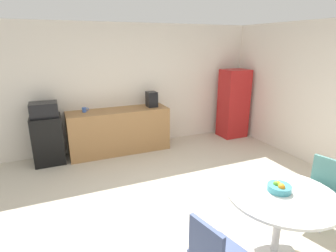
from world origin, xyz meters
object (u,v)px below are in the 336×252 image
Objects in this scene: locker_cabinet at (233,104)px; fruit_bowl at (279,187)px; mug_green at (151,104)px; mini_fridge at (48,140)px; microwave at (44,109)px; coffee_maker at (152,99)px; chair_teal at (323,183)px; mug_white at (84,110)px; round_table at (280,205)px; chair_navy at (213,251)px.

fruit_bowl is (-1.91, -3.38, -0.03)m from locker_cabinet.
mug_green is at bearing 91.90° from fruit_bowl.
mini_fridge is 4.15m from fruit_bowl.
microwave is 1.98× the size of fruit_bowl.
chair_teal is at bearing -71.93° from coffee_maker.
mug_white is 1.38m from coffee_maker.
locker_cabinet reaches higher than round_table.
mini_fridge is 4.58m from chair_teal.
mini_fridge is 4.16m from locker_cabinet.
mug_green reaches higher than mini_fridge.
chair_teal is at bearing 13.19° from chair_navy.
round_table is at bearing 12.68° from chair_navy.
locker_cabinet reaches higher than mini_fridge.
coffee_maker is (0.83, 3.75, 0.54)m from chair_navy.
microwave is at bearing -173.46° from mug_white.
coffee_maker is (2.10, 0.00, 0.02)m from microwave.
locker_cabinet is at bearing 51.77° from chair_navy.
round_table is at bearing -96.14° from fruit_bowl.
round_table is at bearing -88.21° from mug_green.
locker_cabinet reaches higher than chair_navy.
mug_white reaches higher than chair_teal.
mug_white is at bearing 6.54° from microwave.
mini_fridge is 0.88m from mug_white.
coffee_maker reaches higher than mug_white.
microwave is 0.43× the size of round_table.
microwave is 2.11m from mug_green.
mug_green is at bearing 91.79° from round_table.
coffee_maker is at bearing 0.00° from mini_fridge.
chair_teal is (3.17, -3.30, 0.07)m from mini_fridge.
coffee_maker is (2.10, 0.00, 0.60)m from mini_fridge.
fruit_bowl is (0.01, 0.05, 0.18)m from round_table.
chair_navy is at bearing -166.81° from chair_teal.
microwave reaches higher than chair_teal.
chair_navy is at bearing -71.29° from microwave.
chair_teal is (0.95, 0.23, -0.08)m from round_table.
round_table is 0.18m from fruit_bowl.
round_table is 3.50× the size of coffee_maker.
coffee_maker reaches higher than chair_teal.
fruit_bowl is at bearing -119.50° from locker_cabinet.
microwave is at bearing 0.00° from mini_fridge.
chair_teal is (1.91, 0.45, 0.00)m from chair_navy.
locker_cabinet is at bearing 60.79° from round_table.
locker_cabinet reaches higher than microwave.
chair_teal is 3.42× the size of fruit_bowl.
coffee_maker is (-0.13, 3.48, 0.29)m from fruit_bowl.
chair_teal is 0.99m from fruit_bowl.
locker_cabinet is (4.14, -0.10, -0.24)m from microwave.
chair_navy is 2.59× the size of coffee_maker.
mug_green is 0.40× the size of coffee_maker.
chair_teal is at bearing -46.13° from microwave.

